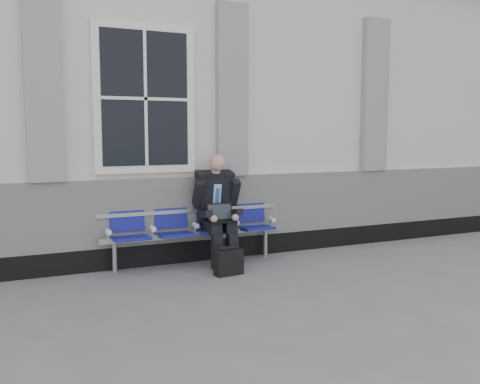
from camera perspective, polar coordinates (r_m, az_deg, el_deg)
name	(u,v)px	position (r m, az deg, el deg)	size (l,w,h in m)	color
ground	(151,299)	(6.01, -9.48, -11.22)	(70.00, 70.00, 0.00)	slate
station_building	(91,107)	(9.15, -15.62, 8.70)	(14.40, 4.40, 4.49)	beige
bench	(194,224)	(7.40, -4.95, -3.45)	(2.60, 0.47, 0.91)	#9EA0A3
businessman	(217,206)	(7.33, -2.44, -1.50)	(0.64, 0.86, 1.51)	black
briefcase	(229,262)	(6.86, -1.22, -7.44)	(0.38, 0.20, 0.37)	black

